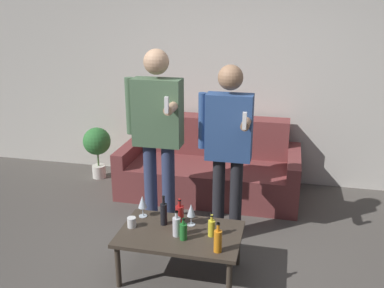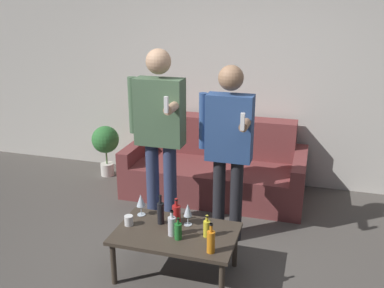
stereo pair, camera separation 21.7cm
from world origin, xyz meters
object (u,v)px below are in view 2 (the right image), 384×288
Objects in this scene: coffee_table at (176,237)px; person_standing_left at (159,126)px; person_standing_right at (228,141)px; couch at (216,168)px; bottle_orange at (207,228)px.

person_standing_left is at bearing 118.23° from coffee_table.
person_standing_left reaches higher than person_standing_right.
couch is 2.08× the size of coffee_table.
coffee_table is at bearing -87.70° from couch.
bottle_orange is at bearing 1.40° from coffee_table.
coffee_table is at bearing -111.69° from person_standing_right.
couch is 1.25m from person_standing_right.
person_standing_left reaches higher than coffee_table.
person_standing_left is (-0.35, -0.90, 0.73)m from couch.
bottle_orange is at bearing -91.50° from person_standing_right.
person_standing_left is at bearing 172.08° from person_standing_right.
person_standing_right reaches higher than bottle_orange.
couch is at bearing 100.84° from bottle_orange.
person_standing_left reaches higher than couch.
person_standing_left is 1.06× the size of person_standing_right.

